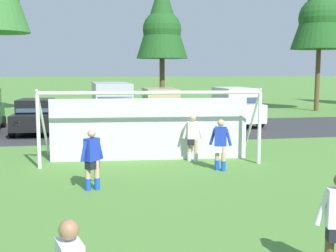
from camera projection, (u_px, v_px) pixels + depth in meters
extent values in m
plane|color=#518438|center=(163.00, 155.00, 16.70)|extent=(400.00, 400.00, 0.00)
cube|color=#333335|center=(141.00, 130.00, 23.71)|extent=(52.00, 8.40, 0.01)
cylinder|color=white|center=(259.00, 128.00, 15.01)|extent=(0.12, 0.12, 2.44)
cylinder|color=white|center=(38.00, 131.00, 14.27)|extent=(0.12, 0.12, 2.44)
cylinder|color=white|center=(152.00, 93.00, 14.49)|extent=(7.31, 0.66, 0.12)
cylinder|color=white|center=(252.00, 122.00, 15.89)|extent=(0.23, 1.94, 2.46)
cylinder|color=white|center=(43.00, 124.00, 15.14)|extent=(0.23, 1.94, 2.46)
cube|color=silver|center=(150.00, 129.00, 15.65)|extent=(6.94, 0.56, 2.20)
cylinder|color=brown|center=(329.00, 250.00, 6.92)|extent=(0.14, 0.14, 0.80)
cylinder|color=white|center=(322.00, 208.00, 6.80)|extent=(0.24, 0.15, 0.55)
sphere|color=#936B4C|center=(69.00, 230.00, 4.63)|extent=(0.22, 0.22, 0.22)
cylinder|color=tan|center=(196.00, 150.00, 15.43)|extent=(0.14, 0.14, 0.80)
cylinder|color=tan|center=(189.00, 150.00, 15.59)|extent=(0.14, 0.14, 0.80)
cylinder|color=white|center=(196.00, 157.00, 15.46)|extent=(0.15, 0.15, 0.32)
cylinder|color=white|center=(189.00, 156.00, 15.62)|extent=(0.15, 0.15, 0.32)
cube|color=black|center=(193.00, 141.00, 15.47)|extent=(0.35, 0.24, 0.28)
cube|color=silver|center=(193.00, 130.00, 15.42)|extent=(0.40, 0.26, 0.60)
sphere|color=tan|center=(193.00, 118.00, 15.36)|extent=(0.22, 0.22, 0.22)
cylinder|color=silver|center=(200.00, 131.00, 15.41)|extent=(0.23, 0.10, 0.55)
cylinder|color=silver|center=(186.00, 131.00, 15.43)|extent=(0.23, 0.10, 0.55)
cylinder|color=tan|center=(97.00, 175.00, 11.83)|extent=(0.14, 0.14, 0.80)
cylinder|color=tan|center=(88.00, 176.00, 11.75)|extent=(0.14, 0.14, 0.80)
cylinder|color=blue|center=(97.00, 184.00, 11.86)|extent=(0.15, 0.15, 0.32)
cylinder|color=blue|center=(88.00, 185.00, 11.78)|extent=(0.15, 0.15, 0.32)
cube|color=black|center=(92.00, 164.00, 11.75)|extent=(0.40, 0.39, 0.28)
cube|color=#1E38B7|center=(92.00, 149.00, 11.70)|extent=(0.44, 0.44, 0.60)
sphere|color=tan|center=(92.00, 133.00, 11.64)|extent=(0.22, 0.22, 0.22)
cylinder|color=#1E38B7|center=(100.00, 149.00, 11.88)|extent=(0.23, 0.22, 0.55)
cylinder|color=#1E38B7|center=(84.00, 151.00, 11.52)|extent=(0.23, 0.22, 0.55)
cylinder|color=tan|center=(223.00, 158.00, 14.02)|extent=(0.14, 0.14, 0.80)
cylinder|color=tan|center=(217.00, 158.00, 14.16)|extent=(0.14, 0.14, 0.80)
cylinder|color=blue|center=(223.00, 166.00, 14.05)|extent=(0.15, 0.15, 0.32)
cylinder|color=blue|center=(217.00, 165.00, 14.19)|extent=(0.15, 0.15, 0.32)
cube|color=silver|center=(220.00, 148.00, 14.05)|extent=(0.39, 0.31, 0.28)
cube|color=#1E38B7|center=(221.00, 136.00, 14.00)|extent=(0.43, 0.34, 0.60)
sphere|color=tan|center=(221.00, 123.00, 13.95)|extent=(0.22, 0.22, 0.22)
cylinder|color=#1E38B7|center=(229.00, 137.00, 13.93)|extent=(0.25, 0.15, 0.55)
cylinder|color=#1E38B7|center=(213.00, 137.00, 14.08)|extent=(0.25, 0.15, 0.55)
cylinder|color=black|center=(3.00, 122.00, 24.61)|extent=(0.28, 0.65, 0.64)
cube|color=black|center=(36.00, 120.00, 22.31)|extent=(2.01, 4.29, 0.76)
cube|color=black|center=(36.00, 105.00, 22.37)|extent=(1.76, 2.18, 0.64)
cube|color=#28384C|center=(32.00, 107.00, 21.41)|extent=(1.54, 0.39, 0.55)
cube|color=#28384C|center=(53.00, 105.00, 22.47)|extent=(0.13, 1.78, 0.45)
cube|color=white|center=(39.00, 123.00, 20.33)|extent=(0.28, 0.09, 0.20)
cube|color=white|center=(17.00, 124.00, 20.21)|extent=(0.28, 0.09, 0.20)
cube|color=#B21414|center=(51.00, 114.00, 24.39)|extent=(0.28, 0.09, 0.20)
cube|color=#B21414|center=(33.00, 115.00, 24.27)|extent=(0.28, 0.09, 0.20)
cylinder|color=black|center=(51.00, 130.00, 21.19)|extent=(0.27, 0.65, 0.64)
cylinder|color=black|center=(12.00, 131.00, 20.96)|extent=(0.27, 0.65, 0.64)
cylinder|color=black|center=(57.00, 124.00, 23.75)|extent=(0.27, 0.65, 0.64)
cylinder|color=black|center=(23.00, 124.00, 23.52)|extent=(0.27, 0.65, 0.64)
cube|color=#B2B2BC|center=(112.00, 115.00, 23.09)|extent=(2.15, 4.88, 1.10)
cube|color=#B2B2BC|center=(111.00, 93.00, 23.14)|extent=(1.97, 4.17, 1.10)
cube|color=#28384C|center=(115.00, 96.00, 21.24)|extent=(1.68, 0.53, 0.91)
cube|color=#28384C|center=(128.00, 93.00, 23.34)|extent=(0.18, 3.48, 0.77)
cube|color=white|center=(128.00, 118.00, 20.91)|extent=(0.28, 0.09, 0.20)
cube|color=white|center=(105.00, 119.00, 20.68)|extent=(0.28, 0.09, 0.20)
cube|color=#B21414|center=(117.00, 110.00, 25.48)|extent=(0.28, 0.09, 0.20)
cube|color=#B21414|center=(98.00, 110.00, 25.25)|extent=(0.28, 0.09, 0.20)
cylinder|color=black|center=(135.00, 128.00, 21.92)|extent=(0.27, 0.65, 0.64)
cylinder|color=black|center=(95.00, 129.00, 21.51)|extent=(0.27, 0.65, 0.64)
cylinder|color=black|center=(127.00, 121.00, 24.81)|extent=(0.27, 0.65, 0.64)
cylinder|color=black|center=(92.00, 122.00, 24.39)|extent=(0.27, 0.65, 0.64)
cube|color=tan|center=(161.00, 112.00, 24.78)|extent=(1.95, 4.62, 1.00)
cube|color=tan|center=(160.00, 96.00, 24.86)|extent=(1.78, 3.02, 0.84)
cube|color=#28384C|center=(164.00, 98.00, 23.48)|extent=(1.62, 0.40, 0.71)
cube|color=#28384C|center=(176.00, 96.00, 25.01)|extent=(0.07, 2.55, 0.59)
cube|color=white|center=(177.00, 115.00, 22.65)|extent=(0.28, 0.08, 0.20)
cube|color=white|center=(157.00, 116.00, 22.48)|extent=(0.28, 0.08, 0.20)
cube|color=#B21414|center=(164.00, 108.00, 27.07)|extent=(0.28, 0.08, 0.20)
cube|color=#B21414|center=(147.00, 108.00, 26.90)|extent=(0.28, 0.08, 0.20)
cylinder|color=black|center=(182.00, 124.00, 23.60)|extent=(0.25, 0.64, 0.64)
cylinder|color=black|center=(147.00, 125.00, 23.29)|extent=(0.25, 0.64, 0.64)
cylinder|color=black|center=(173.00, 118.00, 26.40)|extent=(0.25, 0.64, 0.64)
cylinder|color=black|center=(141.00, 119.00, 26.09)|extent=(0.25, 0.64, 0.64)
cube|color=silver|center=(235.00, 111.00, 25.68)|extent=(2.09, 4.68, 1.00)
cube|color=silver|center=(234.00, 95.00, 25.76)|extent=(1.87, 3.07, 0.84)
cube|color=#28384C|center=(243.00, 97.00, 24.39)|extent=(1.63, 0.45, 0.71)
cube|color=#28384C|center=(248.00, 95.00, 25.95)|extent=(0.15, 2.55, 0.59)
cube|color=white|center=(260.00, 114.00, 23.60)|extent=(0.28, 0.09, 0.20)
cube|color=white|center=(241.00, 114.00, 23.38)|extent=(0.28, 0.09, 0.20)
cube|color=#B21414|center=(230.00, 107.00, 27.98)|extent=(0.28, 0.09, 0.20)
cube|color=#B21414|center=(214.00, 107.00, 27.75)|extent=(0.28, 0.09, 0.20)
cylinder|color=black|center=(260.00, 122.00, 24.57)|extent=(0.27, 0.65, 0.64)
cylinder|color=black|center=(228.00, 123.00, 24.16)|extent=(0.27, 0.65, 0.64)
cylinder|color=black|center=(241.00, 117.00, 27.33)|extent=(0.27, 0.65, 0.64)
cylinder|color=black|center=(211.00, 117.00, 26.92)|extent=(0.27, 0.65, 0.64)
cylinder|color=brown|center=(162.00, 87.00, 31.07)|extent=(0.36, 0.36, 3.97)
cone|color=#1E511E|center=(162.00, 18.00, 30.47)|extent=(3.57, 3.57, 5.56)
sphere|color=#1E511E|center=(162.00, 30.00, 30.57)|extent=(2.68, 2.68, 2.68)
cylinder|color=brown|center=(317.00, 80.00, 34.47)|extent=(0.36, 0.36, 4.78)
cone|color=#1E511E|center=(321.00, 5.00, 33.75)|extent=(4.30, 4.30, 6.69)
sphere|color=#1E511E|center=(320.00, 18.00, 33.87)|extent=(3.23, 3.23, 3.23)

